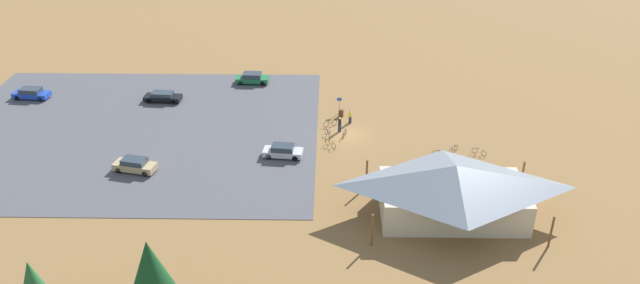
{
  "coord_description": "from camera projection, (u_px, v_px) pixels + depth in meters",
  "views": [
    {
      "loc": [
        2.0,
        63.73,
        33.51
      ],
      "look_at": [
        3.01,
        3.99,
        1.2
      ],
      "focal_mm": 34.97,
      "sensor_mm": 36.0,
      "label": 1
    }
  ],
  "objects": [
    {
      "name": "visitor_by_pavilion",
      "position": [
        340.0,
        124.0,
        72.28
      ],
      "size": [
        0.4,
        0.4,
        1.82
      ],
      "color": "#2D3347",
      "rests_on": "ground"
    },
    {
      "name": "car_black_near_entry",
      "position": [
        163.0,
        97.0,
        79.75
      ],
      "size": [
        4.81,
        2.14,
        1.27
      ],
      "color": "black",
      "rests_on": "parking_lot_asphalt"
    },
    {
      "name": "visitor_at_bikes",
      "position": [
        350.0,
        116.0,
        74.29
      ],
      "size": [
        0.36,
        0.36,
        1.69
      ],
      "color": "#2D3347",
      "rests_on": "ground"
    },
    {
      "name": "bicycle_blue_near_porch",
      "position": [
        328.0,
        133.0,
        71.49
      ],
      "size": [
        0.77,
        1.56,
        0.9
      ],
      "color": "black",
      "rests_on": "ground"
    },
    {
      "name": "bicycle_yellow_lone_east",
      "position": [
        464.0,
        161.0,
        65.94
      ],
      "size": [
        1.39,
        1.08,
        0.84
      ],
      "color": "black",
      "rests_on": "ground"
    },
    {
      "name": "lot_sign",
      "position": [
        339.0,
        103.0,
        76.35
      ],
      "size": [
        0.56,
        0.08,
        2.2
      ],
      "color": "#99999E",
      "rests_on": "ground"
    },
    {
      "name": "ground",
      "position": [
        347.0,
        135.0,
        71.96
      ],
      "size": [
        160.0,
        160.0,
        0.0
      ],
      "primitive_type": "plane",
      "color": "olive",
      "rests_on": "ground"
    },
    {
      "name": "bicycle_orange_near_sign",
      "position": [
        331.0,
        144.0,
        69.22
      ],
      "size": [
        1.2,
        1.46,
        0.91
      ],
      "color": "black",
      "rests_on": "ground"
    },
    {
      "name": "bicycle_teal_by_bin",
      "position": [
        440.0,
        154.0,
        67.29
      ],
      "size": [
        1.54,
        0.76,
        0.85
      ],
      "color": "black",
      "rests_on": "ground"
    },
    {
      "name": "car_silver_front_row",
      "position": [
        283.0,
        151.0,
        67.08
      ],
      "size": [
        4.4,
        2.17,
        1.4
      ],
      "color": "#BCBCC1",
      "rests_on": "parking_lot_asphalt"
    },
    {
      "name": "bicycle_green_back_row",
      "position": [
        330.0,
        123.0,
        73.75
      ],
      "size": [
        1.64,
        0.76,
        0.86
      ],
      "color": "black",
      "rests_on": "ground"
    },
    {
      "name": "bicycle_white_yard_left",
      "position": [
        479.0,
        152.0,
        67.73
      ],
      "size": [
        1.43,
        1.04,
        0.75
      ],
      "color": "black",
      "rests_on": "ground"
    },
    {
      "name": "pine_far_west",
      "position": [
        151.0,
        273.0,
        42.72
      ],
      "size": [
        3.81,
        3.81,
        7.96
      ],
      "color": "brown",
      "rests_on": "ground"
    },
    {
      "name": "bicycle_red_yard_center",
      "position": [
        446.0,
        163.0,
        65.43
      ],
      "size": [
        0.67,
        1.72,
        0.89
      ],
      "color": "black",
      "rests_on": "ground"
    },
    {
      "name": "trash_bin",
      "position": [
        341.0,
        113.0,
        76.07
      ],
      "size": [
        0.6,
        0.6,
        0.9
      ],
      "primitive_type": "cylinder",
      "color": "brown",
      "rests_on": "ground"
    },
    {
      "name": "car_green_inner_stall",
      "position": [
        252.0,
        78.0,
        84.99
      ],
      "size": [
        4.44,
        2.03,
        1.45
      ],
      "color": "#1E6B3D",
      "rests_on": "parking_lot_asphalt"
    },
    {
      "name": "bicycle_silver_edge_north",
      "position": [
        454.0,
        149.0,
        68.24
      ],
      "size": [
        1.16,
        1.25,
        0.82
      ],
      "color": "black",
      "rests_on": "ground"
    },
    {
      "name": "car_blue_second_row",
      "position": [
        31.0,
        93.0,
        80.55
      ],
      "size": [
        4.75,
        2.27,
        1.4
      ],
      "color": "#1E42B2",
      "rests_on": "parking_lot_asphalt"
    },
    {
      "name": "car_tan_by_curb",
      "position": [
        135.0,
        165.0,
        64.42
      ],
      "size": [
        4.65,
        2.64,
        1.45
      ],
      "color": "tan",
      "rests_on": "parking_lot_asphalt"
    },
    {
      "name": "parking_lot_asphalt",
      "position": [
        132.0,
        131.0,
        72.83
      ],
      "size": [
        43.3,
        34.97,
        0.05
      ],
      "primitive_type": "cube",
      "color": "#4C4C51",
      "rests_on": "ground"
    },
    {
      "name": "bike_pavilion",
      "position": [
        454.0,
        188.0,
        56.45
      ],
      "size": [
        15.65,
        9.55,
        5.33
      ],
      "color": "beige",
      "rests_on": "ground"
    },
    {
      "name": "bicycle_black_front_row",
      "position": [
        344.0,
        134.0,
        71.33
      ],
      "size": [
        0.64,
        1.59,
        0.82
      ],
      "color": "black",
      "rests_on": "ground"
    }
  ]
}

